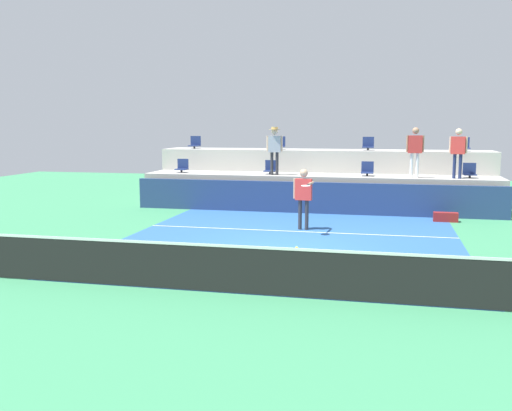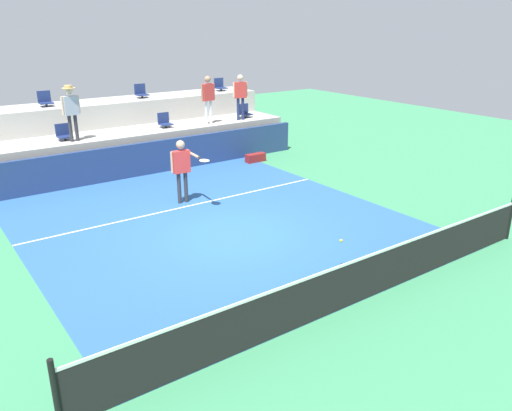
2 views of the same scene
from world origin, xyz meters
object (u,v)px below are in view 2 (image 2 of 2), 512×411
at_px(tennis_player, 182,165).
at_px(equipment_bag, 255,158).
at_px(stadium_chair_lower_left, 64,133).
at_px(spectator_in_white, 240,93).
at_px(stadium_chair_upper_far_right, 220,86).
at_px(spectator_with_hat, 71,107).
at_px(stadium_chair_upper_left, 45,100).
at_px(stadium_chair_lower_right, 165,121).
at_px(stadium_chair_lower_far_right, 245,112).
at_px(stadium_chair_upper_right, 141,92).
at_px(spectator_leaning_on_rail, 208,95).
at_px(tennis_ball, 341,241).

bearing_deg(tennis_player, equipment_bag, 30.00).
relative_size(stadium_chair_lower_left, spectator_in_white, 0.30).
bearing_deg(stadium_chair_upper_far_right, spectator_with_hat, -162.29).
bearing_deg(spectator_with_hat, stadium_chair_upper_left, 95.81).
relative_size(tennis_player, spectator_with_hat, 1.03).
relative_size(stadium_chair_lower_right, spectator_in_white, 0.30).
bearing_deg(stadium_chair_lower_left, stadium_chair_lower_far_right, 0.00).
bearing_deg(stadium_chair_lower_right, stadium_chair_upper_far_right, 27.32).
bearing_deg(stadium_chair_lower_far_right, equipment_bag, -114.51).
height_order(stadium_chair_upper_left, spectator_in_white, spectator_in_white).
height_order(stadium_chair_upper_right, stadium_chair_upper_far_right, same).
bearing_deg(stadium_chair_lower_right, spectator_in_white, -7.18).
xyz_separation_m(spectator_with_hat, spectator_in_white, (6.40, 0.00, -0.05)).
relative_size(stadium_chair_lower_far_right, tennis_player, 0.29).
xyz_separation_m(stadium_chair_lower_right, spectator_leaning_on_rail, (1.62, -0.38, 0.85)).
bearing_deg(stadium_chair_upper_left, stadium_chair_upper_far_right, 0.00).
distance_m(tennis_player, tennis_ball, 5.65).
distance_m(stadium_chair_lower_far_right, stadium_chair_upper_far_right, 1.99).
bearing_deg(spectator_in_white, spectator_with_hat, -180.00).
relative_size(stadium_chair_upper_right, spectator_in_white, 0.30).
xyz_separation_m(stadium_chair_upper_right, tennis_ball, (-0.96, -11.90, -1.65)).
xyz_separation_m(spectator_in_white, tennis_ball, (-4.06, -9.71, -1.62)).
height_order(stadium_chair_lower_right, stadium_chair_upper_left, stadium_chair_upper_left).
distance_m(stadium_chair_lower_far_right, spectator_in_white, 1.02).
distance_m(stadium_chair_upper_far_right, equipment_bag, 4.50).
bearing_deg(stadium_chair_upper_far_right, tennis_player, -129.34).
height_order(stadium_chair_upper_far_right, equipment_bag, stadium_chair_upper_far_right).
bearing_deg(spectator_with_hat, spectator_leaning_on_rail, 0.00).
xyz_separation_m(stadium_chair_lower_left, stadium_chair_lower_far_right, (7.09, 0.00, 0.00)).
xyz_separation_m(stadium_chair_upper_far_right, spectator_in_white, (-0.44, -2.18, -0.03)).
height_order(spectator_with_hat, equipment_bag, spectator_with_hat).
bearing_deg(tennis_player, stadium_chair_lower_left, 112.91).
height_order(spectator_in_white, tennis_ball, spectator_in_white).
distance_m(stadium_chair_lower_far_right, stadium_chair_upper_right, 4.08).
xyz_separation_m(stadium_chair_upper_right, tennis_player, (-1.63, -6.30, -1.20)).
xyz_separation_m(stadium_chair_upper_far_right, spectator_leaning_on_rail, (-1.86, -2.18, -0.00)).
distance_m(stadium_chair_lower_left, stadium_chair_upper_far_right, 7.34).
bearing_deg(tennis_player, stadium_chair_lower_right, 69.53).
height_order(stadium_chair_lower_right, tennis_player, tennis_player).
bearing_deg(equipment_bag, spectator_with_hat, 164.40).
relative_size(tennis_player, spectator_leaning_on_rail, 1.03).
bearing_deg(stadium_chair_lower_far_right, spectator_in_white, -140.16).
distance_m(stadium_chair_upper_left, spectator_with_hat, 2.20).
bearing_deg(stadium_chair_upper_far_right, tennis_ball, -110.70).
distance_m(stadium_chair_lower_left, stadium_chair_upper_right, 4.05).
height_order(stadium_chair_lower_right, equipment_bag, stadium_chair_lower_right).
height_order(spectator_leaning_on_rail, equipment_bag, spectator_leaning_on_rail).
distance_m(stadium_chair_upper_right, tennis_player, 6.61).
distance_m(stadium_chair_lower_right, stadium_chair_lower_far_right, 3.51).
bearing_deg(equipment_bag, stadium_chair_lower_far_right, 65.49).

